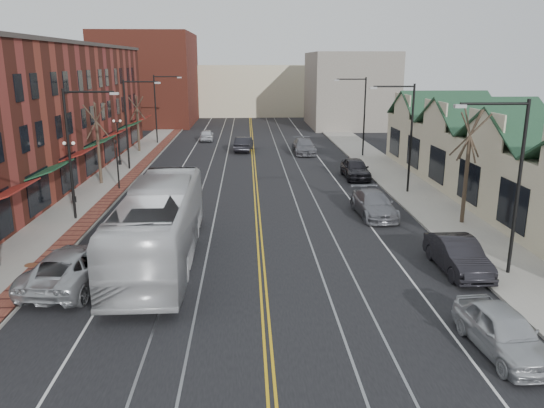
{
  "coord_description": "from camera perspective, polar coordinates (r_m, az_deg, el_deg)",
  "views": [
    {
      "loc": [
        -0.65,
        -16.56,
        9.71
      ],
      "look_at": [
        0.71,
        11.96,
        2.0
      ],
      "focal_mm": 35.0,
      "sensor_mm": 36.0,
      "label": 1
    }
  ],
  "objects": [
    {
      "name": "distant_car_left",
      "position": [
        59.37,
        -3.06,
        6.47
      ],
      "size": [
        2.2,
        5.05,
        1.61
      ],
      "primitive_type": "imported",
      "rotation": [
        0.0,
        0.0,
        3.04
      ],
      "color": "black",
      "rests_on": "ground"
    },
    {
      "name": "streetlight_r_1",
      "position": [
        40.57,
        14.18,
        8.03
      ],
      "size": [
        3.33,
        0.25,
        8.0
      ],
      "color": "black",
      "rests_on": "sidewalk_right"
    },
    {
      "name": "backdrop_left",
      "position": [
        87.95,
        -13.12,
        12.97
      ],
      "size": [
        14.0,
        18.0,
        14.0
      ],
      "primitive_type": "cube",
      "color": "maroon",
      "rests_on": "ground"
    },
    {
      "name": "ground",
      "position": [
        19.21,
        -0.44,
        -15.26
      ],
      "size": [
        160.0,
        160.0,
        0.0
      ],
      "primitive_type": "plane",
      "color": "black",
      "rests_on": "ground"
    },
    {
      "name": "parked_car_d",
      "position": [
        45.85,
        8.95,
        3.79
      ],
      "size": [
        2.02,
        5.02,
        1.71
      ],
      "primitive_type": "imported",
      "rotation": [
        0.0,
        0.0,
        0.0
      ],
      "color": "black",
      "rests_on": "ground"
    },
    {
      "name": "streetlight_r_0",
      "position": [
        25.84,
        24.27,
        3.32
      ],
      "size": [
        3.33,
        0.25,
        8.0
      ],
      "color": "black",
      "rests_on": "sidewalk_right"
    },
    {
      "name": "sidewalk_left",
      "position": [
        39.48,
        -19.35,
        0.11
      ],
      "size": [
        4.0,
        120.0,
        0.15
      ],
      "primitive_type": "cube",
      "color": "gray",
      "rests_on": "ground"
    },
    {
      "name": "streetlight_r_2",
      "position": [
        56.0,
        9.48,
        10.11
      ],
      "size": [
        3.33,
        0.25,
        8.0
      ],
      "color": "black",
      "rests_on": "sidewalk_right"
    },
    {
      "name": "transit_bus",
      "position": [
        26.71,
        -12.0,
        -2.21
      ],
      "size": [
        3.37,
        13.77,
        3.83
      ],
      "primitive_type": "imported",
      "rotation": [
        0.0,
        0.0,
        3.15
      ],
      "color": "silver",
      "rests_on": "ground"
    },
    {
      "name": "backdrop_right",
      "position": [
        83.16,
        8.3,
        12.06
      ],
      "size": [
        12.0,
        16.0,
        11.0
      ],
      "primitive_type": "cube",
      "color": "slate",
      "rests_on": "ground"
    },
    {
      "name": "parked_car_b",
      "position": [
        26.75,
        19.36,
        -5.21
      ],
      "size": [
        1.79,
        4.96,
        1.63
      ],
      "primitive_type": "imported",
      "rotation": [
        0.0,
        0.0,
        0.01
      ],
      "color": "black",
      "rests_on": "ground"
    },
    {
      "name": "sidewalk_right",
      "position": [
        39.87,
        15.85,
        0.54
      ],
      "size": [
        4.0,
        120.0,
        0.15
      ],
      "primitive_type": "cube",
      "color": "gray",
      "rests_on": "ground"
    },
    {
      "name": "streetlight_l_3",
      "position": [
        65.56,
        -12.06,
        10.69
      ],
      "size": [
        3.33,
        0.25,
        8.0
      ],
      "color": "black",
      "rests_on": "sidewalk_left"
    },
    {
      "name": "distant_car_right",
      "position": [
        57.72,
        3.46,
        6.21
      ],
      "size": [
        2.31,
        5.6,
        1.62
      ],
      "primitive_type": "imported",
      "rotation": [
        0.0,
        0.0,
        0.01
      ],
      "color": "slate",
      "rests_on": "ground"
    },
    {
      "name": "lamppost_l_2",
      "position": [
        39.25,
        -20.74,
        3.1
      ],
      "size": [
        0.84,
        0.28,
        4.27
      ],
      "color": "black",
      "rests_on": "sidewalk_left"
    },
    {
      "name": "manhole_far",
      "position": [
        28.39,
        -24.51,
        -5.98
      ],
      "size": [
        0.6,
        0.6,
        0.02
      ],
      "primitive_type": "cylinder",
      "color": "#592D19",
      "rests_on": "sidewalk_left"
    },
    {
      "name": "tree_left_near",
      "position": [
        44.61,
        -18.23,
        6.38
      ],
      "size": [
        1.78,
        1.37,
        6.48
      ],
      "color": "#382B21",
      "rests_on": "sidewalk_left"
    },
    {
      "name": "distant_car_far",
      "position": [
        67.69,
        -7.05,
        7.36
      ],
      "size": [
        1.83,
        4.24,
        1.43
      ],
      "primitive_type": "imported",
      "rotation": [
        0.0,
        0.0,
        3.18
      ],
      "color": "silver",
      "rests_on": "ground"
    },
    {
      "name": "backdrop_mid",
      "position": [
        101.7,
        -2.42,
        12.17
      ],
      "size": [
        22.0,
        14.0,
        9.0
      ],
      "primitive_type": "cube",
      "color": "beige",
      "rests_on": "ground"
    },
    {
      "name": "parked_car_a",
      "position": [
        20.24,
        23.62,
        -12.42
      ],
      "size": [
        2.23,
        4.76,
        1.57
      ],
      "primitive_type": "imported",
      "rotation": [
        0.0,
        0.0,
        0.08
      ],
      "color": "#B1B3B8",
      "rests_on": "ground"
    },
    {
      "name": "parked_suv",
      "position": [
        25.4,
        -20.59,
        -6.3
      ],
      "size": [
        3.61,
        6.5,
        1.72
      ],
      "primitive_type": "imported",
      "rotation": [
        0.0,
        0.0,
        3.02
      ],
      "color": "#A8ABAF",
      "rests_on": "ground"
    },
    {
      "name": "streetlight_l_1",
      "position": [
        34.5,
        -20.38,
        6.37
      ],
      "size": [
        3.33,
        0.25,
        8.0
      ],
      "color": "black",
      "rests_on": "sidewalk_left"
    },
    {
      "name": "streetlight_l_2",
      "position": [
        49.88,
        -14.95,
        9.22
      ],
      "size": [
        3.33,
        0.25,
        8.0
      ],
      "color": "black",
      "rests_on": "sidewalk_left"
    },
    {
      "name": "traffic_signal",
      "position": [
        42.41,
        -16.31,
        4.51
      ],
      "size": [
        0.18,
        0.15,
        3.8
      ],
      "color": "black",
      "rests_on": "sidewalk_left"
    },
    {
      "name": "parked_car_c",
      "position": [
        34.84,
        10.89,
        -0.02
      ],
      "size": [
        2.42,
        5.47,
        1.56
      ],
      "primitive_type": "imported",
      "rotation": [
        0.0,
        0.0,
        0.04
      ],
      "color": "slate",
      "rests_on": "ground"
    },
    {
      "name": "tree_left_far",
      "position": [
        60.1,
        -14.25,
        8.51
      ],
      "size": [
        1.66,
        1.28,
        6.02
      ],
      "color": "#382B21",
      "rests_on": "sidewalk_left"
    },
    {
      "name": "lamppost_l_3",
      "position": [
        52.54,
        -16.17,
        6.3
      ],
      "size": [
        0.84,
        0.28,
        4.27
      ],
      "color": "black",
      "rests_on": "sidewalk_left"
    },
    {
      "name": "building_left",
      "position": [
        47.46,
        -25.77,
        8.55
      ],
      "size": [
        10.0,
        50.0,
        11.0
      ],
      "primitive_type": "cube",
      "color": "maroon",
      "rests_on": "ground"
    },
    {
      "name": "building_right",
      "position": [
        41.71,
        23.93,
        3.57
      ],
      "size": [
        8.0,
        36.0,
        4.6
      ],
      "primitive_type": "cube",
      "color": "beige",
      "rests_on": "ground"
    },
    {
      "name": "tree_right_mid",
      "position": [
        33.8,
        20.26,
        4.02
      ],
      "size": [
        1.9,
        1.46,
        6.93
      ],
      "color": "#382B21",
      "rests_on": "sidewalk_right"
    }
  ]
}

